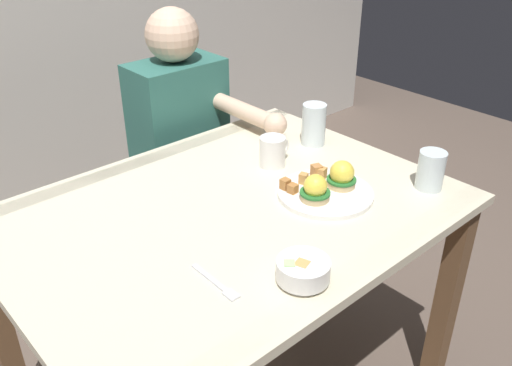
{
  "coord_description": "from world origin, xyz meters",
  "views": [
    {
      "loc": [
        -0.79,
        -0.99,
        1.52
      ],
      "look_at": [
        0.1,
        0.0,
        0.78
      ],
      "focal_mm": 38.4,
      "sensor_mm": 36.0,
      "label": 1
    }
  ],
  "objects_px": {
    "fruit_bowl": "(303,271)",
    "dining_table": "(230,240)",
    "diner_person": "(185,141)",
    "fork": "(217,284)",
    "water_glass_near": "(314,127)",
    "water_glass_far": "(430,173)",
    "coffee_mug": "(273,151)",
    "eggs_benedict_plate": "(326,187)"
  },
  "relations": [
    {
      "from": "eggs_benedict_plate",
      "to": "fork",
      "type": "distance_m",
      "value": 0.48
    },
    {
      "from": "water_glass_near",
      "to": "diner_person",
      "type": "distance_m",
      "value": 0.53
    },
    {
      "from": "dining_table",
      "to": "water_glass_near",
      "type": "bearing_deg",
      "value": 15.26
    },
    {
      "from": "dining_table",
      "to": "water_glass_far",
      "type": "bearing_deg",
      "value": -31.17
    },
    {
      "from": "dining_table",
      "to": "water_glass_far",
      "type": "xyz_separation_m",
      "value": [
        0.49,
        -0.3,
        0.16
      ]
    },
    {
      "from": "eggs_benedict_plate",
      "to": "diner_person",
      "type": "height_order",
      "value": "diner_person"
    },
    {
      "from": "fork",
      "to": "water_glass_far",
      "type": "height_order",
      "value": "water_glass_far"
    },
    {
      "from": "fruit_bowl",
      "to": "fork",
      "type": "xyz_separation_m",
      "value": [
        -0.15,
        0.12,
        -0.03
      ]
    },
    {
      "from": "coffee_mug",
      "to": "water_glass_far",
      "type": "distance_m",
      "value": 0.47
    },
    {
      "from": "fork",
      "to": "dining_table",
      "type": "bearing_deg",
      "value": 45.59
    },
    {
      "from": "eggs_benedict_plate",
      "to": "coffee_mug",
      "type": "height_order",
      "value": "coffee_mug"
    },
    {
      "from": "fruit_bowl",
      "to": "dining_table",
      "type": "bearing_deg",
      "value": 77.25
    },
    {
      "from": "eggs_benedict_plate",
      "to": "water_glass_near",
      "type": "xyz_separation_m",
      "value": [
        0.23,
        0.26,
        0.04
      ]
    },
    {
      "from": "dining_table",
      "to": "fruit_bowl",
      "type": "bearing_deg",
      "value": -102.75
    },
    {
      "from": "eggs_benedict_plate",
      "to": "water_glass_far",
      "type": "xyz_separation_m",
      "value": [
        0.25,
        -0.17,
        0.02
      ]
    },
    {
      "from": "water_glass_far",
      "to": "diner_person",
      "type": "distance_m",
      "value": 0.94
    },
    {
      "from": "dining_table",
      "to": "fruit_bowl",
      "type": "height_order",
      "value": "fruit_bowl"
    },
    {
      "from": "coffee_mug",
      "to": "water_glass_near",
      "type": "relative_size",
      "value": 0.8
    },
    {
      "from": "fruit_bowl",
      "to": "water_glass_far",
      "type": "relative_size",
      "value": 1.05
    },
    {
      "from": "diner_person",
      "to": "coffee_mug",
      "type": "bearing_deg",
      "value": -91.59
    },
    {
      "from": "dining_table",
      "to": "coffee_mug",
      "type": "bearing_deg",
      "value": 21.65
    },
    {
      "from": "coffee_mug",
      "to": "fork",
      "type": "height_order",
      "value": "coffee_mug"
    },
    {
      "from": "eggs_benedict_plate",
      "to": "water_glass_near",
      "type": "relative_size",
      "value": 1.93
    },
    {
      "from": "water_glass_far",
      "to": "fruit_bowl",
      "type": "bearing_deg",
      "value": -175.08
    },
    {
      "from": "water_glass_near",
      "to": "water_glass_far",
      "type": "bearing_deg",
      "value": -86.46
    },
    {
      "from": "fork",
      "to": "diner_person",
      "type": "distance_m",
      "value": 0.97
    },
    {
      "from": "coffee_mug",
      "to": "water_glass_near",
      "type": "height_order",
      "value": "water_glass_near"
    },
    {
      "from": "fruit_bowl",
      "to": "eggs_benedict_plate",
      "type": "bearing_deg",
      "value": 34.06
    },
    {
      "from": "coffee_mug",
      "to": "diner_person",
      "type": "relative_size",
      "value": 0.1
    },
    {
      "from": "water_glass_near",
      "to": "dining_table",
      "type": "bearing_deg",
      "value": -164.74
    },
    {
      "from": "water_glass_near",
      "to": "coffee_mug",
      "type": "bearing_deg",
      "value": -173.26
    },
    {
      "from": "fruit_bowl",
      "to": "water_glass_near",
      "type": "xyz_separation_m",
      "value": [
        0.55,
        0.48,
        0.03
      ]
    },
    {
      "from": "fork",
      "to": "coffee_mug",
      "type": "bearing_deg",
      "value": 34.51
    },
    {
      "from": "eggs_benedict_plate",
      "to": "fruit_bowl",
      "type": "height_order",
      "value": "eggs_benedict_plate"
    },
    {
      "from": "dining_table",
      "to": "diner_person",
      "type": "height_order",
      "value": "diner_person"
    },
    {
      "from": "fruit_bowl",
      "to": "diner_person",
      "type": "height_order",
      "value": "diner_person"
    },
    {
      "from": "dining_table",
      "to": "fork",
      "type": "height_order",
      "value": "fork"
    },
    {
      "from": "fruit_bowl",
      "to": "fork",
      "type": "distance_m",
      "value": 0.19
    },
    {
      "from": "eggs_benedict_plate",
      "to": "fork",
      "type": "bearing_deg",
      "value": -167.96
    },
    {
      "from": "eggs_benedict_plate",
      "to": "diner_person",
      "type": "relative_size",
      "value": 0.24
    },
    {
      "from": "dining_table",
      "to": "fruit_bowl",
      "type": "distance_m",
      "value": 0.38
    },
    {
      "from": "water_glass_far",
      "to": "diner_person",
      "type": "relative_size",
      "value": 0.1
    }
  ]
}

